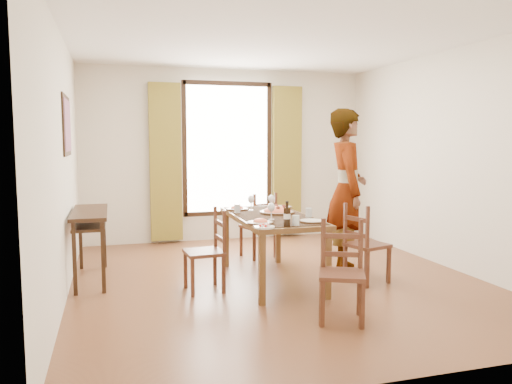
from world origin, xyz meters
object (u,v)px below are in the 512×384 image
object	(u,v)px
console_table	(90,221)
dining_table	(271,221)
pasta_platter	(277,209)
man	(347,191)

from	to	relation	value
console_table	dining_table	bearing A→B (deg)	-17.37
console_table	pasta_platter	distance (m)	2.13
dining_table	man	distance (m)	1.07
man	console_table	bearing A→B (deg)	97.55
pasta_platter	console_table	bearing A→B (deg)	165.91
dining_table	pasta_platter	distance (m)	0.19
console_table	man	size ratio (longest dim) A/B	0.61
console_table	dining_table	size ratio (longest dim) A/B	0.72
dining_table	man	size ratio (longest dim) A/B	0.85
man	pasta_platter	world-z (taller)	man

